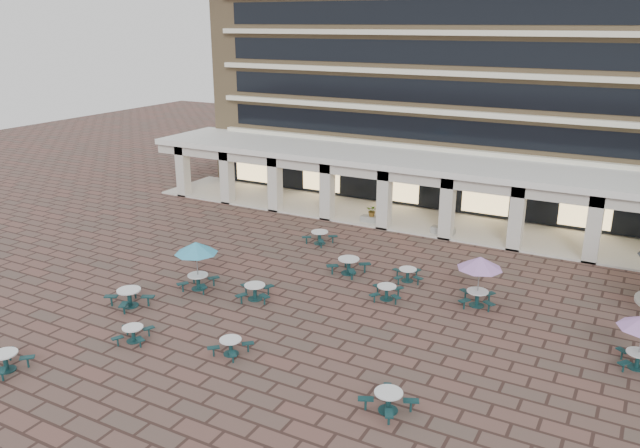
{
  "coord_description": "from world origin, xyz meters",
  "views": [
    {
      "loc": [
        12.89,
        -23.96,
        13.03
      ],
      "look_at": [
        -1.78,
        3.0,
        3.02
      ],
      "focal_mm": 35.0,
      "sensor_mm": 36.0,
      "label": 1
    }
  ],
  "objects_px": {
    "picnic_table_0": "(133,333)",
    "planter_right": "(443,228)",
    "picnic_table_1": "(5,360)",
    "planter_left": "(372,216)",
    "picnic_table_2": "(231,345)"
  },
  "relations": [
    {
      "from": "picnic_table_1",
      "to": "planter_left",
      "type": "height_order",
      "value": "planter_left"
    },
    {
      "from": "picnic_table_0",
      "to": "picnic_table_1",
      "type": "height_order",
      "value": "picnic_table_1"
    },
    {
      "from": "picnic_table_1",
      "to": "picnic_table_2",
      "type": "distance_m",
      "value": 8.72
    },
    {
      "from": "picnic_table_0",
      "to": "planter_left",
      "type": "bearing_deg",
      "value": 61.17
    },
    {
      "from": "picnic_table_2",
      "to": "planter_left",
      "type": "distance_m",
      "value": 18.79
    },
    {
      "from": "picnic_table_1",
      "to": "planter_left",
      "type": "relative_size",
      "value": 1.14
    },
    {
      "from": "planter_left",
      "to": "planter_right",
      "type": "relative_size",
      "value": 1.0
    },
    {
      "from": "picnic_table_0",
      "to": "picnic_table_1",
      "type": "relative_size",
      "value": 1.07
    },
    {
      "from": "planter_right",
      "to": "picnic_table_1",
      "type": "bearing_deg",
      "value": -112.54
    },
    {
      "from": "picnic_table_2",
      "to": "planter_right",
      "type": "relative_size",
      "value": 1.05
    },
    {
      "from": "picnic_table_1",
      "to": "planter_right",
      "type": "bearing_deg",
      "value": 67.81
    },
    {
      "from": "picnic_table_2",
      "to": "planter_left",
      "type": "xyz_separation_m",
      "value": [
        -2.0,
        18.68,
        0.13
      ]
    },
    {
      "from": "picnic_table_1",
      "to": "planter_left",
      "type": "distance_m",
      "value": 24.41
    },
    {
      "from": "picnic_table_0",
      "to": "planter_right",
      "type": "bearing_deg",
      "value": 47.69
    },
    {
      "from": "planter_left",
      "to": "planter_right",
      "type": "distance_m",
      "value": 4.94
    }
  ]
}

